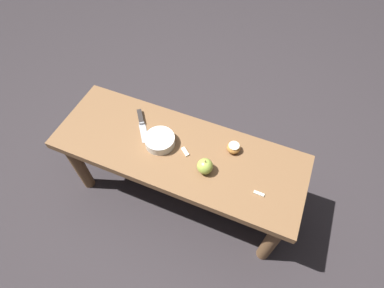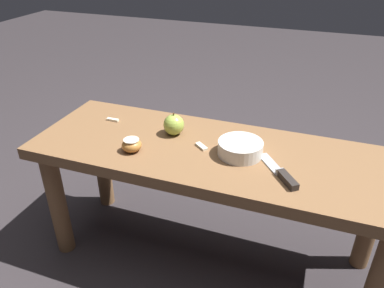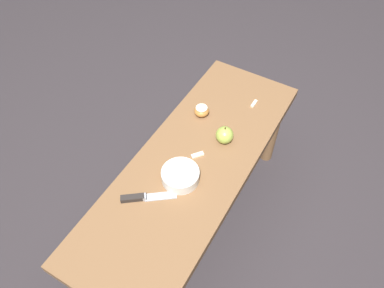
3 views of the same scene
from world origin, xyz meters
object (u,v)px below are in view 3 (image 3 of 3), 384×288
Objects in this scene: apple_whole at (225,135)px; apple_cut at (202,111)px; knife at (140,197)px; wooden_bench at (193,174)px; bowl at (179,175)px.

apple_whole is 0.18m from apple_cut.
apple_whole is (0.40, -0.14, 0.03)m from knife.
wooden_bench is 0.21m from apple_whole.
knife is at bearing 161.08° from wooden_bench.
apple_cut reaches higher than knife.
apple_cut is 0.45× the size of bowl.
knife is 1.25× the size of bowl.
knife is at bearing 152.22° from bowl.
bowl reaches higher than wooden_bench.
bowl reaches higher than apple_cut.
knife is at bearing 160.83° from apple_whole.
apple_cut is (0.24, 0.10, 0.10)m from wooden_bench.
knife reaches higher than wooden_bench.
wooden_bench is at bearing 33.95° from knife.
wooden_bench is 8.48× the size of bowl.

